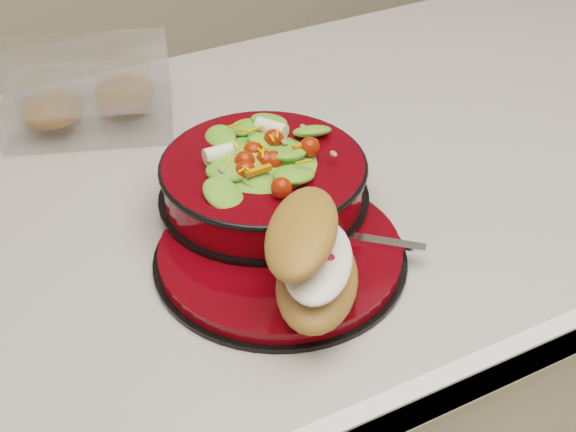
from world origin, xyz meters
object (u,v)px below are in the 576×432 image
dinner_plate (281,253)px  pastry_box (88,91)px  fork (343,235)px  island_counter (364,374)px  croissant (315,259)px  salad_bowl (263,172)px

dinner_plate → pastry_box: bearing=103.6°
fork → pastry_box: pastry_box is taller
dinner_plate → fork: 0.07m
island_counter → croissant: (-0.23, -0.22, 0.51)m
island_counter → croissant: size_ratio=6.94×
croissant → dinner_plate: bearing=31.8°
salad_bowl → fork: salad_bowl is taller
salad_bowl → croissant: size_ratio=1.35×
dinner_plate → fork: (0.07, -0.02, 0.01)m
croissant → island_counter: bearing=-11.4°
croissant → pastry_box: bearing=45.6°
dinner_plate → croissant: bearing=-92.9°
dinner_plate → fork: fork is taller
croissant → pastry_box: (-0.09, 0.46, -0.02)m
island_counter → salad_bowl: size_ratio=5.13×
pastry_box → dinner_plate: bearing=-56.1°
croissant → pastry_box: croissant is taller
island_counter → fork: size_ratio=9.18×
croissant → pastry_box: 0.47m
dinner_plate → salad_bowl: bearing=75.6°
fork → pastry_box: (-0.16, 0.40, 0.02)m
fork → pastry_box: size_ratio=0.52×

